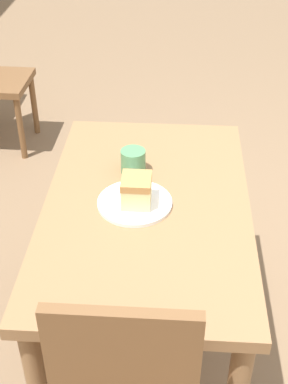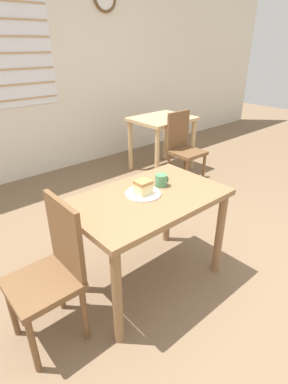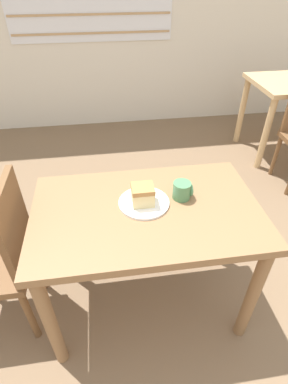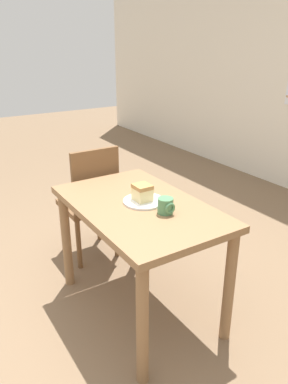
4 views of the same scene
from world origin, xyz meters
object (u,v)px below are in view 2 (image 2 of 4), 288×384
dining_table_far (162,128)px  cake_slice (143,187)px  chair_near_window (52,271)px  plate (143,194)px  chair_far_corner (183,147)px  dining_table_near (148,211)px  coffee_mug (161,180)px

dining_table_far → cake_slice: cake_slice is taller
dining_table_far → chair_near_window: size_ratio=0.88×
dining_table_far → plate: (-1.64, -1.50, 0.13)m
chair_far_corner → cake_slice: 1.85m
chair_near_window → chair_far_corner: size_ratio=1.00×
dining_table_near → coffee_mug: (0.18, 0.06, 0.16)m
coffee_mug → dining_table_far: bearing=45.5°
cake_slice → coffee_mug: size_ratio=1.09×
dining_table_near → chair_far_corner: 1.84m
dining_table_near → dining_table_far: bearing=43.3°
dining_table_far → plate: dining_table_far is taller
chair_far_corner → coffee_mug: size_ratio=9.64×
chair_near_window → coffee_mug: chair_near_window is taller
chair_near_window → cake_slice: (0.69, 0.01, 0.30)m
chair_far_corner → cake_slice: chair_far_corner is taller
dining_table_near → chair_near_window: 0.71m
chair_near_window → plate: (0.69, 0.02, 0.25)m
coffee_mug → chair_near_window: bearing=-177.5°
dining_table_near → coffee_mug: coffee_mug is taller
chair_near_window → plate: bearing=91.6°
dining_table_far → cake_slice: bearing=-137.5°
dining_table_near → coffee_mug: bearing=17.8°
plate → cake_slice: (-0.01, -0.01, 0.05)m
dining_table_near → plate: 0.13m
dining_table_far → coffee_mug: bearing=-134.5°
dining_table_near → coffee_mug: 0.24m
chair_far_corner → cake_slice: bearing=-145.3°
coffee_mug → dining_table_near: bearing=-162.2°
chair_far_corner → plate: bearing=-145.4°
plate → coffee_mug: coffee_mug is taller
dining_table_far → dining_table_near: bearing=-136.7°
chair_near_window → chair_far_corner: (2.22, 1.02, 0.00)m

